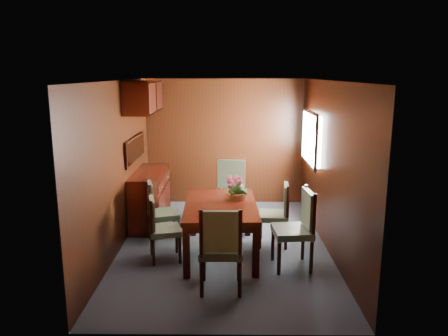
{
  "coord_description": "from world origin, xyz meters",
  "views": [
    {
      "loc": [
        0.06,
        -6.07,
        2.51
      ],
      "look_at": [
        0.0,
        0.59,
        1.05
      ],
      "focal_mm": 35.0,
      "sensor_mm": 36.0,
      "label": 1
    }
  ],
  "objects_px": {
    "sideboard": "(150,197)",
    "chair_right_near": "(298,224)",
    "dining_table": "(221,211)",
    "chair_left_near": "(160,225)",
    "flower_centerpiece": "(236,188)",
    "chair_head": "(221,245)"
  },
  "relations": [
    {
      "from": "sideboard",
      "to": "chair_left_near",
      "type": "xyz_separation_m",
      "value": [
        0.39,
        -1.49,
        0.05
      ]
    },
    {
      "from": "dining_table",
      "to": "chair_left_near",
      "type": "xyz_separation_m",
      "value": [
        -0.82,
        -0.2,
        -0.14
      ]
    },
    {
      "from": "chair_left_near",
      "to": "chair_head",
      "type": "xyz_separation_m",
      "value": [
        0.84,
        -0.9,
        0.08
      ]
    },
    {
      "from": "dining_table",
      "to": "chair_left_near",
      "type": "bearing_deg",
      "value": -167.67
    },
    {
      "from": "dining_table",
      "to": "chair_left_near",
      "type": "distance_m",
      "value": 0.85
    },
    {
      "from": "chair_left_near",
      "to": "chair_right_near",
      "type": "height_order",
      "value": "chair_right_near"
    },
    {
      "from": "chair_left_near",
      "to": "flower_centerpiece",
      "type": "distance_m",
      "value": 1.2
    },
    {
      "from": "chair_right_near",
      "to": "chair_head",
      "type": "xyz_separation_m",
      "value": [
        -1.0,
        -0.69,
        -0.0
      ]
    },
    {
      "from": "chair_head",
      "to": "sideboard",
      "type": "bearing_deg",
      "value": 117.09
    },
    {
      "from": "dining_table",
      "to": "chair_head",
      "type": "bearing_deg",
      "value": -90.45
    },
    {
      "from": "chair_head",
      "to": "chair_left_near",
      "type": "bearing_deg",
      "value": 132.96
    },
    {
      "from": "chair_left_near",
      "to": "chair_right_near",
      "type": "relative_size",
      "value": 0.85
    },
    {
      "from": "sideboard",
      "to": "chair_right_near",
      "type": "relative_size",
      "value": 1.33
    },
    {
      "from": "sideboard",
      "to": "chair_left_near",
      "type": "distance_m",
      "value": 1.55
    },
    {
      "from": "sideboard",
      "to": "chair_right_near",
      "type": "xyz_separation_m",
      "value": [
        2.23,
        -1.7,
        0.14
      ]
    },
    {
      "from": "sideboard",
      "to": "flower_centerpiece",
      "type": "bearing_deg",
      "value": -36.11
    },
    {
      "from": "sideboard",
      "to": "chair_head",
      "type": "xyz_separation_m",
      "value": [
        1.23,
        -2.39,
        0.13
      ]
    },
    {
      "from": "sideboard",
      "to": "chair_right_near",
      "type": "bearing_deg",
      "value": -37.35
    },
    {
      "from": "dining_table",
      "to": "flower_centerpiece",
      "type": "height_order",
      "value": "flower_centerpiece"
    },
    {
      "from": "sideboard",
      "to": "dining_table",
      "type": "height_order",
      "value": "sideboard"
    },
    {
      "from": "flower_centerpiece",
      "to": "chair_head",
      "type": "bearing_deg",
      "value": -98.49
    },
    {
      "from": "dining_table",
      "to": "chair_head",
      "type": "distance_m",
      "value": 1.1
    }
  ]
}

